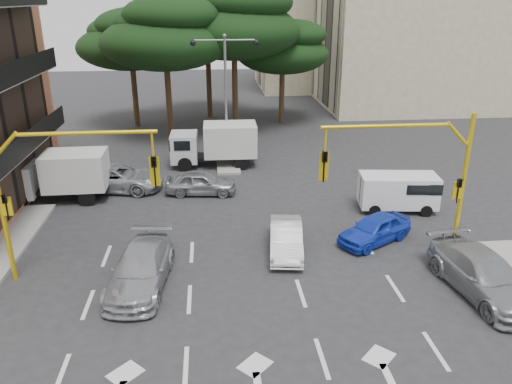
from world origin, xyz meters
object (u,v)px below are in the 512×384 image
at_px(signal_mast_left, 49,181).
at_px(box_truck_b, 215,145).
at_px(car_silver_parked, 483,275).
at_px(car_silver_cross_a, 117,178).
at_px(car_silver_wagon, 140,269).
at_px(car_blue_compact, 375,229).
at_px(street_lamp_center, 225,76).
at_px(signal_mast_right, 420,169).
at_px(car_white_hatch, 286,238).
at_px(van_white, 398,192).
at_px(box_truck_a, 58,177).
at_px(car_silver_cross_b, 201,183).

distance_m(signal_mast_left, box_truck_b, 14.54).
bearing_deg(car_silver_parked, car_silver_cross_a, 133.60).
bearing_deg(car_silver_wagon, car_blue_compact, 21.50).
relative_size(street_lamp_center, car_silver_wagon, 1.63).
bearing_deg(signal_mast_left, car_blue_compact, 7.76).
xyz_separation_m(signal_mast_right, box_truck_b, (-7.60, 13.00, -2.55)).
bearing_deg(car_white_hatch, signal_mast_left, -165.11).
bearing_deg(signal_mast_left, van_white, 18.67).
bearing_deg(car_blue_compact, signal_mast_right, -3.58).
xyz_separation_m(box_truck_a, box_truck_b, (8.20, 4.99, 0.05)).
distance_m(car_white_hatch, box_truck_b, 12.15).
distance_m(car_silver_cross_a, car_silver_cross_b, 4.68).
bearing_deg(signal_mast_left, street_lamp_center, 64.09).
relative_size(car_silver_parked, van_white, 1.34).
bearing_deg(van_white, box_truck_a, -93.39).
height_order(signal_mast_right, box_truck_a, signal_mast_right).
height_order(signal_mast_right, car_white_hatch, signal_mast_right).
bearing_deg(car_blue_compact, box_truck_a, -144.32).
bearing_deg(signal_mast_right, box_truck_b, 120.33).
distance_m(signal_mast_left, street_lamp_center, 15.65).
relative_size(car_blue_compact, car_silver_cross_b, 0.95).
bearing_deg(box_truck_b, car_silver_parked, -148.09).
bearing_deg(car_silver_wagon, box_truck_b, 84.16).
bearing_deg(car_silver_wagon, street_lamp_center, 82.03).
bearing_deg(car_blue_compact, signal_mast_left, -113.70).
height_order(signal_mast_left, box_truck_a, signal_mast_left).
height_order(car_silver_wagon, car_silver_cross_a, car_silver_wagon).
xyz_separation_m(car_silver_wagon, box_truck_a, (-5.22, 8.92, 0.59)).
relative_size(signal_mast_left, van_white, 1.60).
bearing_deg(box_truck_b, signal_mast_right, -148.57).
bearing_deg(car_silver_parked, box_truck_b, 113.00).
bearing_deg(car_silver_parked, car_white_hatch, 142.49).
bearing_deg(car_white_hatch, street_lamp_center, 105.73).
relative_size(street_lamp_center, car_blue_compact, 2.16).
height_order(street_lamp_center, car_silver_cross_a, street_lamp_center).
relative_size(street_lamp_center, car_silver_cross_b, 2.06).
bearing_deg(van_white, car_white_hatch, -51.58).
bearing_deg(signal_mast_right, car_silver_parked, -56.81).
relative_size(signal_mast_left, box_truck_b, 1.11).
xyz_separation_m(signal_mast_left, box_truck_a, (-2.20, 8.01, -2.60)).
xyz_separation_m(van_white, box_truck_a, (-17.11, 2.97, 0.35)).
bearing_deg(car_silver_wagon, car_silver_cross_b, 83.05).
xyz_separation_m(signal_mast_right, car_white_hatch, (-4.88, 1.18, -3.26)).
height_order(signal_mast_right, car_silver_cross_b, signal_mast_right).
bearing_deg(car_silver_cross_a, car_silver_wagon, -156.23).
height_order(car_silver_cross_b, car_silver_parked, car_silver_parked).
relative_size(street_lamp_center, car_silver_parked, 1.55).
height_order(signal_mast_left, box_truck_b, signal_mast_left).
bearing_deg(signal_mast_right, signal_mast_left, 180.00).
xyz_separation_m(signal_mast_right, car_silver_cross_b, (-8.46, 8.16, -3.24)).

